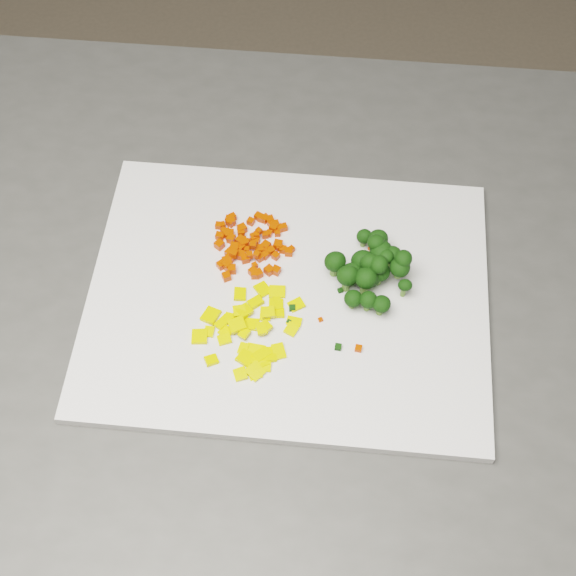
{
  "coord_description": "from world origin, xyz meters",
  "views": [
    {
      "loc": [
        0.04,
        -0.23,
        1.61
      ],
      "look_at": [
        0.02,
        0.2,
        0.92
      ],
      "focal_mm": 50.0,
      "sensor_mm": 36.0,
      "label": 1
    }
  ],
  "objects_px": {
    "counter_block": "(329,455)",
    "carrot_pile": "(249,243)",
    "broccoli_pile": "(385,261)",
    "cutting_board": "(288,296)",
    "pepper_pile": "(252,326)"
  },
  "relations": [
    {
      "from": "carrot_pile",
      "to": "pepper_pile",
      "type": "distance_m",
      "value": 0.1
    },
    {
      "from": "counter_block",
      "to": "carrot_pile",
      "type": "distance_m",
      "value": 0.49
    },
    {
      "from": "counter_block",
      "to": "cutting_board",
      "type": "xyz_separation_m",
      "value": [
        -0.06,
        0.0,
        0.46
      ]
    },
    {
      "from": "broccoli_pile",
      "to": "pepper_pile",
      "type": "bearing_deg",
      "value": -152.4
    },
    {
      "from": "pepper_pile",
      "to": "cutting_board",
      "type": "bearing_deg",
      "value": 51.34
    },
    {
      "from": "counter_block",
      "to": "carrot_pile",
      "type": "xyz_separation_m",
      "value": [
        -0.1,
        0.06,
        0.47
      ]
    },
    {
      "from": "carrot_pile",
      "to": "pepper_pile",
      "type": "relative_size",
      "value": 0.86
    },
    {
      "from": "counter_block",
      "to": "cutting_board",
      "type": "relative_size",
      "value": 2.55
    },
    {
      "from": "counter_block",
      "to": "broccoli_pile",
      "type": "bearing_deg",
      "value": 39.56
    },
    {
      "from": "carrot_pile",
      "to": "broccoli_pile",
      "type": "bearing_deg",
      "value": -11.02
    },
    {
      "from": "counter_block",
      "to": "carrot_pile",
      "type": "relative_size",
      "value": 11.49
    },
    {
      "from": "cutting_board",
      "to": "broccoli_pile",
      "type": "xyz_separation_m",
      "value": [
        0.1,
        0.03,
        0.03
      ]
    },
    {
      "from": "cutting_board",
      "to": "broccoli_pile",
      "type": "relative_size",
      "value": 3.75
    },
    {
      "from": "carrot_pile",
      "to": "cutting_board",
      "type": "bearing_deg",
      "value": -51.39
    },
    {
      "from": "counter_block",
      "to": "broccoli_pile",
      "type": "height_order",
      "value": "broccoli_pile"
    }
  ]
}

